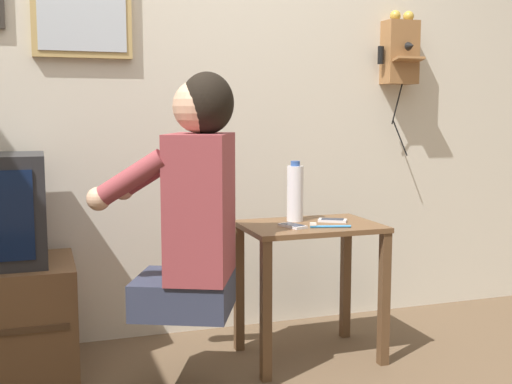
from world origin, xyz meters
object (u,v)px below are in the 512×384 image
at_px(water_bottle, 295,193).
at_px(person, 194,201).
at_px(cell_phone_held, 293,226).
at_px(toothbrush, 327,226).
at_px(cell_phone_spare, 333,220).
at_px(wall_phone_antique, 400,51).

bearing_deg(water_bottle, person, -152.45).
distance_m(cell_phone_held, toothbrush, 0.15).
xyz_separation_m(cell_phone_held, water_bottle, (0.07, 0.15, 0.12)).
height_order(person, cell_phone_held, person).
relative_size(water_bottle, toothbrush, 1.57).
distance_m(person, cell_phone_held, 0.49).
bearing_deg(toothbrush, water_bottle, 32.27).
bearing_deg(cell_phone_spare, cell_phone_held, 139.51).
distance_m(wall_phone_antique, cell_phone_spare, 1.06).
height_order(wall_phone_antique, toothbrush, wall_phone_antique).
distance_m(water_bottle, toothbrush, 0.25).
bearing_deg(person, cell_phone_spare, -49.15).
height_order(water_bottle, toothbrush, water_bottle).
relative_size(cell_phone_spare, water_bottle, 0.51).
relative_size(cell_phone_spare, toothbrush, 0.81).
bearing_deg(toothbrush, person, 111.44).
xyz_separation_m(person, toothbrush, (0.58, 0.07, -0.14)).
xyz_separation_m(person, water_bottle, (0.52, 0.27, -0.02)).
height_order(person, cell_phone_spare, person).
height_order(cell_phone_held, water_bottle, water_bottle).
bearing_deg(wall_phone_antique, toothbrush, -140.00).
height_order(wall_phone_antique, water_bottle, wall_phone_antique).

